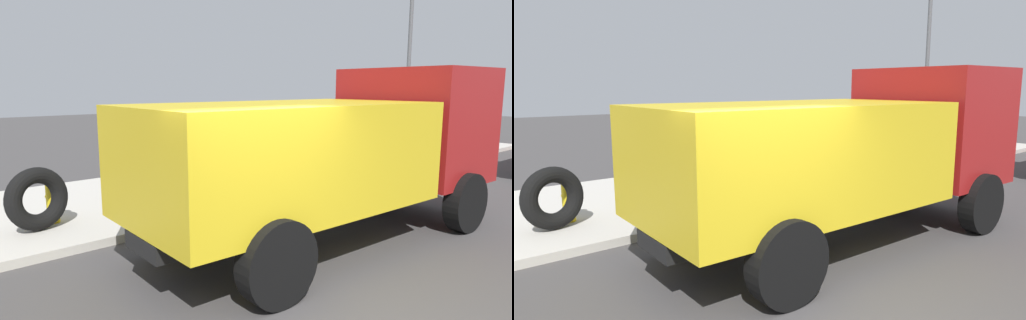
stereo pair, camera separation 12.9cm
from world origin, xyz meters
The scene contains 5 objects.
sidewalk_curb centered at (0.00, 6.50, 0.07)m, with size 36.00×5.00×0.15m, color #BCB7AD.
fire_hydrant centered at (-0.96, 5.51, 0.63)m, with size 0.25×0.58×0.90m.
loose_tire centered at (-1.30, 5.21, 0.71)m, with size 1.11×1.11×0.29m, color black.
dump_truck_yellow centered at (2.67, 1.78, 1.61)m, with size 7.11×3.06×3.00m.
street_light_pole centered at (9.80, 4.69, 3.41)m, with size 0.12×0.12×6.52m, color #595B5E.
Camera 2 is at (-3.39, -3.14, 2.66)m, focal length 31.65 mm.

